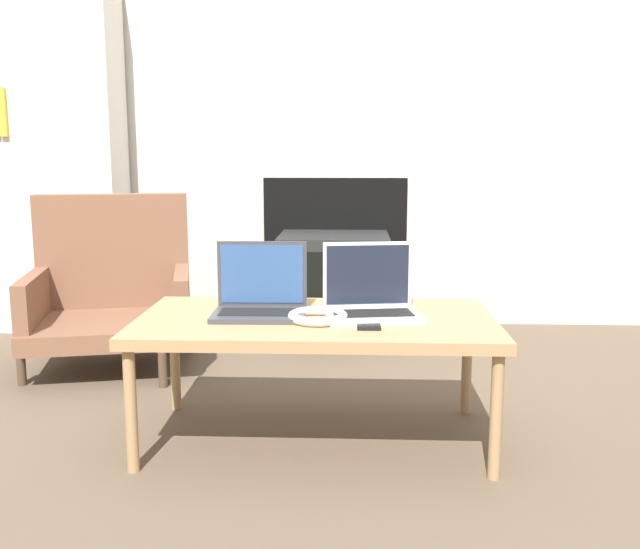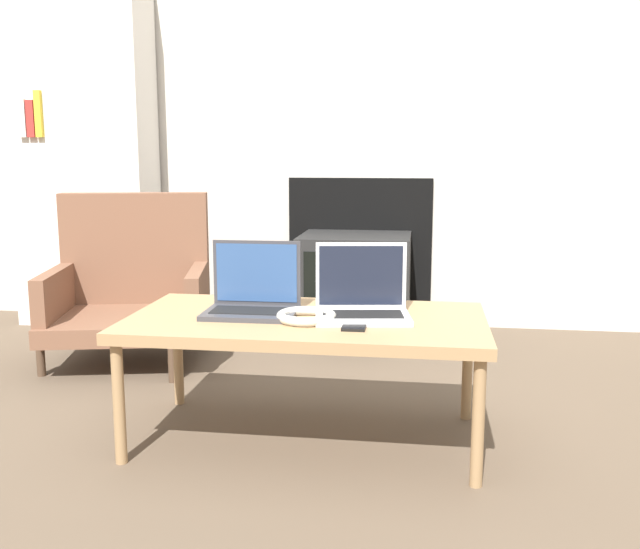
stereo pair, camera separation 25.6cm
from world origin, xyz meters
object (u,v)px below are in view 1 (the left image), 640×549
laptop_left (260,298)px  tv (334,285)px  armchair (112,288)px  laptop_right (371,299)px  phone (369,324)px  headphones (318,316)px

laptop_left → tv: 1.38m
tv → armchair: bearing=-151.8°
laptop_right → armchair: armchair is taller
laptop_left → phone: laptop_left is taller
laptop_left → laptop_right: bearing=-1.0°
headphones → phone: bearing=-18.2°
phone → tv: tv is taller
phone → headphones: bearing=161.8°
tv → headphones: bearing=-90.6°
laptop_right → laptop_left: bearing=171.4°
headphones → tv: bearing=89.4°
laptop_right → headphones: 0.19m
laptop_left → laptop_right: size_ratio=0.92×
armchair → laptop_left: bearing=-59.7°
laptop_right → tv: (-0.15, 1.35, -0.21)m
tv → laptop_left: bearing=-98.6°
laptop_right → headphones: laptop_right is taller
headphones → phone: size_ratio=1.40×
laptop_left → armchair: size_ratio=0.38×
tv → armchair: size_ratio=0.70×
laptop_left → armchair: (-0.77, 0.83, -0.13)m
laptop_right → headphones: size_ratio=1.72×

